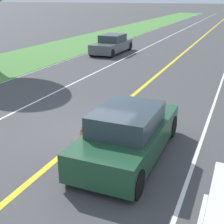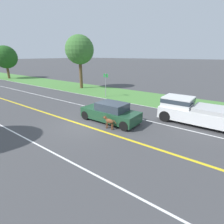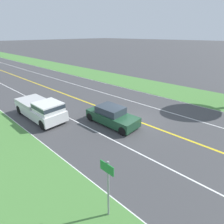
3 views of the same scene
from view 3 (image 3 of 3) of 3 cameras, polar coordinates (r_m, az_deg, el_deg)
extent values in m
plane|color=#424244|center=(14.96, 7.40, -2.65)|extent=(400.00, 400.00, 0.00)
cube|color=yellow|center=(14.96, 7.40, -2.64)|extent=(0.18, 160.00, 0.01)
cube|color=white|center=(10.85, -15.41, -15.07)|extent=(0.14, 160.00, 0.01)
cube|color=white|center=(20.69, 18.75, 4.00)|extent=(0.14, 160.00, 0.01)
cube|color=white|center=(12.59, -1.97, -8.01)|extent=(0.10, 160.00, 0.01)
cube|color=white|center=(17.71, 13.99, 1.22)|extent=(0.10, 160.00, 0.01)
cube|color=#4C843D|center=(10.10, -30.75, -21.63)|extent=(6.00, 160.00, 0.03)
cube|color=#4C843D|center=(23.35, 21.86, 5.82)|extent=(6.00, 160.00, 0.03)
cube|color=#1E472D|center=(14.05, 0.07, -1.83)|extent=(1.79, 4.37, 0.72)
cube|color=#2D3842|center=(13.89, -0.47, 0.73)|extent=(1.54, 2.10, 0.55)
cylinder|color=black|center=(12.61, 3.52, -6.23)|extent=(0.22, 0.67, 0.67)
cylinder|color=black|center=(14.77, -7.09, -1.55)|extent=(0.22, 0.67, 0.67)
cylinder|color=black|center=(13.75, 7.77, -3.65)|extent=(0.22, 0.67, 0.67)
cylinder|color=black|center=(15.76, -2.68, 0.34)|extent=(0.22, 0.67, 0.67)
ellipsoid|color=brown|center=(15.30, 0.67, 0.47)|extent=(0.23, 0.62, 0.30)
cylinder|color=brown|center=(15.27, 1.13, -1.01)|extent=(0.07, 0.07, 0.40)
cylinder|color=brown|center=(15.52, -0.12, -0.58)|extent=(0.07, 0.07, 0.40)
cylinder|color=brown|center=(15.37, 1.44, -0.84)|extent=(0.07, 0.07, 0.40)
cylinder|color=brown|center=(15.61, 0.20, -0.42)|extent=(0.07, 0.07, 0.40)
cylinder|color=brown|center=(15.10, 1.44, 0.62)|extent=(0.14, 0.17, 0.16)
sphere|color=brown|center=(15.02, 1.77, 0.72)|extent=(0.22, 0.22, 0.21)
ellipsoid|color=#331E14|center=(14.94, 2.20, 0.52)|extent=(0.10, 0.10, 0.08)
cone|color=#55301C|center=(14.95, 1.60, 0.94)|extent=(0.07, 0.07, 0.09)
cone|color=#55301C|center=(15.03, 1.87, 1.07)|extent=(0.07, 0.07, 0.09)
cylinder|color=brown|center=(15.51, -0.49, 1.00)|extent=(0.06, 0.23, 0.23)
cube|color=silver|center=(16.26, -22.37, 0.44)|extent=(2.05, 5.37, 0.83)
cube|color=silver|center=(14.66, -20.09, 1.53)|extent=(1.81, 2.03, 0.70)
cube|color=#2D3842|center=(14.62, -20.15, 1.91)|extent=(1.83, 2.05, 0.31)
cube|color=beige|center=(17.04, -24.38, 3.18)|extent=(2.01, 3.05, 0.29)
cylinder|color=black|center=(14.25, -21.70, -3.92)|extent=(0.22, 0.81, 0.81)
cylinder|color=black|center=(17.89, -27.95, 0.63)|extent=(0.22, 0.81, 0.81)
cylinder|color=black|center=(15.02, -15.42, -1.54)|extent=(0.22, 0.81, 0.81)
cylinder|color=black|center=(18.51, -22.65, 2.38)|extent=(0.22, 0.81, 0.81)
cylinder|color=gray|center=(7.17, -1.22, -24.20)|extent=(0.08, 0.08, 2.72)
cube|color=#238438|center=(6.36, -1.67, -17.84)|extent=(0.03, 0.64, 0.40)
camera|label=1|loc=(17.40, -25.08, 13.71)|focal=50.00mm
camera|label=2|loc=(24.81, 2.60, 19.65)|focal=28.00mm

